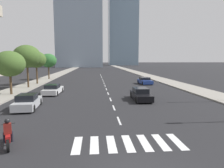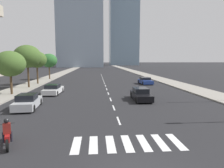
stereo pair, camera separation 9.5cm
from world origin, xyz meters
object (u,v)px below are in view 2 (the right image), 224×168
(sedan_blue_0, at_px, (145,81))
(street_tree_third, at_px, (37,60))
(sedan_silver_3, at_px, (28,102))
(street_tree_fourth, at_px, (49,61))
(street_tree_second, at_px, (27,56))
(motorcycle_lead, at_px, (7,135))
(sedan_black_1, at_px, (141,94))
(street_tree_nearest, at_px, (10,64))
(sedan_white_2, at_px, (53,90))

(sedan_blue_0, xyz_separation_m, street_tree_third, (-19.86, 1.12, 3.95))
(sedan_silver_3, relative_size, street_tree_fourth, 0.76)
(street_tree_second, distance_m, street_tree_fourth, 14.41)
(motorcycle_lead, height_order, sedan_silver_3, motorcycle_lead)
(sedan_black_1, height_order, sedan_silver_3, sedan_silver_3)
(sedan_black_1, height_order, street_tree_second, street_tree_second)
(street_tree_nearest, xyz_separation_m, street_tree_second, (-0.00, 6.52, 1.03))
(street_tree_third, height_order, street_tree_fourth, street_tree_third)
(sedan_black_1, xyz_separation_m, sedan_silver_3, (-11.26, -3.11, 0.01))
(motorcycle_lead, height_order, street_tree_nearest, street_tree_nearest)
(sedan_white_2, height_order, street_tree_third, street_tree_third)
(sedan_blue_0, bearing_deg, sedan_black_1, -18.84)
(sedan_blue_0, distance_m, sedan_black_1, 15.20)
(sedan_black_1, height_order, sedan_white_2, sedan_black_1)
(sedan_white_2, xyz_separation_m, sedan_silver_3, (-0.64, -7.93, 0.03))
(street_tree_nearest, height_order, street_tree_second, street_tree_second)
(street_tree_second, bearing_deg, sedan_black_1, -34.58)
(sedan_black_1, distance_m, sedan_white_2, 11.66)
(sedan_blue_0, bearing_deg, motorcycle_lead, -30.88)
(street_tree_second, xyz_separation_m, street_tree_third, (0.00, 4.93, -0.47))
(sedan_white_2, xyz_separation_m, street_tree_second, (-5.06, 5.99, 4.41))
(street_tree_third, bearing_deg, street_tree_nearest, -90.00)
(motorcycle_lead, relative_size, street_tree_second, 0.30)
(sedan_silver_3, bearing_deg, street_tree_fourth, 4.89)
(sedan_blue_0, relative_size, street_tree_third, 0.74)
(street_tree_third, xyz_separation_m, street_tree_fourth, (-0.00, 9.47, -0.19))
(sedan_black_1, bearing_deg, street_tree_fourth, -147.20)
(sedan_white_2, distance_m, sedan_silver_3, 7.95)
(sedan_black_1, height_order, street_tree_fourth, street_tree_fourth)
(street_tree_nearest, relative_size, street_tree_third, 0.92)
(sedan_silver_3, height_order, street_tree_fourth, street_tree_fourth)
(street_tree_nearest, bearing_deg, street_tree_third, 90.00)
(motorcycle_lead, height_order, street_tree_third, street_tree_third)
(motorcycle_lead, xyz_separation_m, street_tree_second, (-6.08, 22.08, 4.42))
(sedan_blue_0, distance_m, street_tree_third, 20.28)
(sedan_white_2, relative_size, street_tree_fourth, 0.79)
(sedan_white_2, bearing_deg, sedan_silver_3, 178.14)
(sedan_blue_0, xyz_separation_m, street_tree_second, (-19.86, -3.81, 4.42))
(sedan_silver_3, bearing_deg, sedan_white_2, -8.62)
(sedan_blue_0, bearing_deg, street_tree_nearest, -65.37)
(sedan_blue_0, xyz_separation_m, sedan_silver_3, (-15.45, -17.72, 0.04))
(motorcycle_lead, distance_m, sedan_black_1, 14.80)
(sedan_white_2, height_order, street_tree_fourth, street_tree_fourth)
(sedan_blue_0, distance_m, street_tree_fourth, 22.82)
(street_tree_nearest, xyz_separation_m, street_tree_third, (-0.00, 11.45, 0.56))
(sedan_blue_0, relative_size, sedan_silver_3, 0.99)
(sedan_blue_0, xyz_separation_m, sedan_black_1, (-4.19, -14.62, 0.03))
(sedan_blue_0, bearing_deg, sedan_white_2, -59.36)
(motorcycle_lead, relative_size, street_tree_nearest, 0.37)
(street_tree_nearest, bearing_deg, sedan_silver_3, -59.16)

